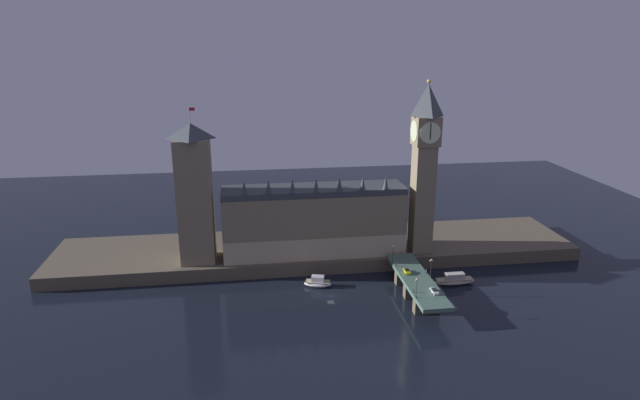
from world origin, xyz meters
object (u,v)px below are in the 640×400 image
at_px(street_lamp_mid, 431,266).
at_px(boat_downstream, 454,280).
at_px(car_southbound_lead, 434,291).
at_px(pedestrian_mid_walk, 427,272).
at_px(boat_upstream, 318,283).
at_px(street_lamp_far, 393,252).
at_px(pedestrian_near_rail, 414,290).
at_px(victoria_tower, 195,194).
at_px(clock_tower, 424,164).
at_px(pedestrian_far_rail, 396,264).
at_px(car_northbound_lead, 407,271).
at_px(street_lamp_near, 417,286).

distance_m(street_lamp_mid, boat_downstream, 18.29).
distance_m(car_southbound_lead, pedestrian_mid_walk, 15.13).
relative_size(boat_upstream, boat_downstream, 0.70).
bearing_deg(street_lamp_far, pedestrian_near_rail, -89.10).
distance_m(victoria_tower, car_southbound_lead, 96.72).
bearing_deg(pedestrian_near_rail, clock_tower, 69.35).
distance_m(pedestrian_far_rail, boat_upstream, 30.57).
height_order(car_southbound_lead, street_lamp_far, street_lamp_far).
xyz_separation_m(pedestrian_near_rail, boat_downstream, (22.46, 18.78, -6.69)).
distance_m(clock_tower, boat_downstream, 47.19).
bearing_deg(clock_tower, car_northbound_lead, -117.23).
height_order(pedestrian_near_rail, street_lamp_mid, street_lamp_mid).
height_order(pedestrian_mid_walk, boat_downstream, pedestrian_mid_walk).
height_order(car_northbound_lead, boat_upstream, car_northbound_lead).
height_order(victoria_tower, pedestrian_mid_walk, victoria_tower).
xyz_separation_m(victoria_tower, pedestrian_near_rail, (74.99, -43.82, -24.62)).
xyz_separation_m(pedestrian_far_rail, street_lamp_mid, (9.66, -11.19, 3.57)).
height_order(street_lamp_near, street_lamp_mid, street_lamp_mid).
bearing_deg(boat_upstream, pedestrian_far_rail, -4.50).
distance_m(pedestrian_mid_walk, street_lamp_far, 15.56).
bearing_deg(pedestrian_near_rail, street_lamp_mid, 48.00).
relative_size(car_northbound_lead, car_southbound_lead, 0.90).
height_order(victoria_tower, boat_upstream, victoria_tower).
bearing_deg(car_southbound_lead, car_northbound_lead, 105.49).
bearing_deg(boat_downstream, street_lamp_near, -135.12).
bearing_deg(street_lamp_mid, street_lamp_near, -124.35).
bearing_deg(clock_tower, victoria_tower, 178.42).
height_order(victoria_tower, street_lamp_far, victoria_tower).
relative_size(victoria_tower, car_southbound_lead, 12.88).
bearing_deg(victoria_tower, boat_downstream, -14.41).
bearing_deg(street_lamp_mid, clock_tower, 79.06).
bearing_deg(pedestrian_mid_walk, street_lamp_mid, -82.58).
xyz_separation_m(pedestrian_near_rail, pedestrian_far_rail, (-0.00, 21.93, 0.02)).
distance_m(victoria_tower, pedestrian_far_rail, 81.91).
relative_size(victoria_tower, pedestrian_far_rail, 35.58).
bearing_deg(clock_tower, boat_downstream, -73.00).
xyz_separation_m(car_southbound_lead, pedestrian_mid_walk, (2.32, 14.95, 0.30)).
distance_m(victoria_tower, pedestrian_mid_walk, 92.75).
bearing_deg(boat_upstream, street_lamp_near, -43.95).
height_order(pedestrian_mid_walk, street_lamp_near, street_lamp_near).
bearing_deg(pedestrian_mid_walk, street_lamp_near, -118.51).
height_order(car_southbound_lead, boat_upstream, car_southbound_lead).
bearing_deg(car_southbound_lead, pedestrian_mid_walk, 81.20).
xyz_separation_m(clock_tower, street_lamp_mid, (-5.91, -30.59, -30.60)).
relative_size(pedestrian_near_rail, boat_downstream, 0.10).
distance_m(car_southbound_lead, street_lamp_far, 27.87).
height_order(pedestrian_near_rail, pedestrian_far_rail, pedestrian_far_rail).
distance_m(car_northbound_lead, street_lamp_far, 10.95).
xyz_separation_m(car_northbound_lead, pedestrian_far_rail, (-2.32, 6.37, 0.19)).
distance_m(clock_tower, car_southbound_lead, 55.34).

